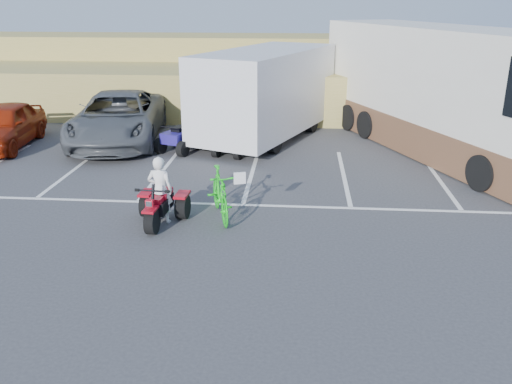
# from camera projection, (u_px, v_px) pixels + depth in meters

# --- Properties ---
(ground) EXTENTS (100.00, 100.00, 0.00)m
(ground) POSITION_uv_depth(u_px,v_px,m) (231.00, 246.00, 11.38)
(ground) COLOR #39393B
(ground) RESTS_ON ground
(parking_stripes) EXTENTS (28.00, 5.16, 0.01)m
(parking_stripes) POSITION_uv_depth(u_px,v_px,m) (280.00, 184.00, 15.12)
(parking_stripes) COLOR white
(parking_stripes) RESTS_ON ground
(grass_embankment) EXTENTS (40.00, 8.50, 3.10)m
(grass_embankment) POSITION_uv_depth(u_px,v_px,m) (272.00, 76.00, 25.39)
(grass_embankment) COLOR #9C9147
(grass_embankment) RESTS_ON ground
(red_trike_atv) EXTENTS (1.24, 1.59, 0.99)m
(red_trike_atv) POSITION_uv_depth(u_px,v_px,m) (160.00, 224.00, 12.49)
(red_trike_atv) COLOR #AB0918
(red_trike_atv) RESTS_ON ground
(rider) EXTENTS (0.60, 0.41, 1.57)m
(rider) POSITION_uv_depth(u_px,v_px,m) (160.00, 190.00, 12.36)
(rider) COLOR white
(rider) RESTS_ON ground
(green_dirt_bike) EXTENTS (1.13, 2.06, 1.19)m
(green_dirt_bike) POSITION_uv_depth(u_px,v_px,m) (220.00, 194.00, 12.67)
(green_dirt_bike) COLOR #14BF19
(green_dirt_bike) RESTS_ON ground
(grey_pickup) EXTENTS (3.75, 6.60, 1.74)m
(grey_pickup) POSITION_uv_depth(u_px,v_px,m) (118.00, 118.00, 19.25)
(grey_pickup) COLOR #4B4E53
(grey_pickup) RESTS_ON ground
(red_car) EXTENTS (2.25, 4.58, 1.50)m
(red_car) POSITION_uv_depth(u_px,v_px,m) (3.00, 126.00, 18.63)
(red_car) COLOR maroon
(red_car) RESTS_ON ground
(cargo_trailer) EXTENTS (5.08, 7.33, 3.18)m
(cargo_trailer) POSITION_uv_depth(u_px,v_px,m) (266.00, 91.00, 19.44)
(cargo_trailer) COLOR silver
(cargo_trailer) RESTS_ON ground
(rv_motorhome) EXTENTS (7.04, 11.26, 3.98)m
(rv_motorhome) POSITION_uv_depth(u_px,v_px,m) (439.00, 99.00, 17.89)
(rv_motorhome) COLOR silver
(rv_motorhome) RESTS_ON ground
(quad_atv_blue) EXTENTS (1.57, 1.77, 0.96)m
(quad_atv_blue) POSITION_uv_depth(u_px,v_px,m) (180.00, 151.00, 18.31)
(quad_atv_blue) COLOR navy
(quad_atv_blue) RESTS_ON ground
(quad_atv_green) EXTENTS (1.26, 1.49, 0.84)m
(quad_atv_green) POSITION_uv_depth(u_px,v_px,m) (232.00, 155.00, 17.90)
(quad_atv_green) COLOR #135322
(quad_atv_green) RESTS_ON ground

